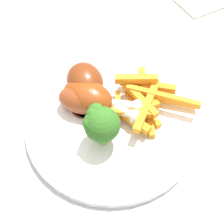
# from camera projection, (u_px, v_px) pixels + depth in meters

# --- Properties ---
(dining_table) EXTENTS (1.17, 0.81, 0.74)m
(dining_table) POSITION_uv_depth(u_px,v_px,m) (90.00, 142.00, 0.55)
(dining_table) COLOR #B7B7BC
(dining_table) RESTS_ON ground_plane
(dinner_plate) EXTENTS (0.24, 0.24, 0.01)m
(dinner_plate) POSITION_uv_depth(u_px,v_px,m) (112.00, 123.00, 0.44)
(dinner_plate) COLOR white
(dinner_plate) RESTS_ON dining_table
(broccoli_floret_front) EXTENTS (0.05, 0.05, 0.06)m
(broccoli_floret_front) POSITION_uv_depth(u_px,v_px,m) (101.00, 123.00, 0.38)
(broccoli_floret_front) COLOR #84BC59
(broccoli_floret_front) RESTS_ON dinner_plate
(carrot_fries_pile) EXTENTS (0.15, 0.11, 0.04)m
(carrot_fries_pile) POSITION_uv_depth(u_px,v_px,m) (143.00, 99.00, 0.44)
(carrot_fries_pile) COLOR orange
(carrot_fries_pile) RESTS_ON dinner_plate
(chicken_drumstick_near) EXTENTS (0.11, 0.10, 0.04)m
(chicken_drumstick_near) POSITION_uv_depth(u_px,v_px,m) (88.00, 100.00, 0.43)
(chicken_drumstick_near) COLOR #612411
(chicken_drumstick_near) RESTS_ON dinner_plate
(chicken_drumstick_far) EXTENTS (0.07, 0.13, 0.05)m
(chicken_drumstick_far) POSITION_uv_depth(u_px,v_px,m) (86.00, 85.00, 0.44)
(chicken_drumstick_far) COLOR #4F1C0B
(chicken_drumstick_far) RESTS_ON dinner_plate
(chicken_drumstick_extra) EXTENTS (0.08, 0.12, 0.04)m
(chicken_drumstick_extra) POSITION_uv_depth(u_px,v_px,m) (91.00, 97.00, 0.43)
(chicken_drumstick_extra) COLOR #5F220B
(chicken_drumstick_extra) RESTS_ON dinner_plate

